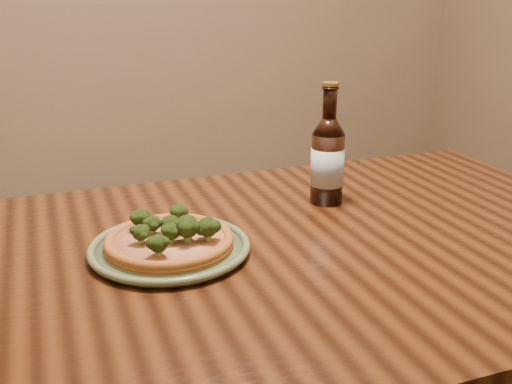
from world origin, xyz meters
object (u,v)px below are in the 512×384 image
object	(u,v)px
beer_bottle	(328,159)
table	(242,297)
plate	(170,248)
pizza	(170,239)

from	to	relation	value
beer_bottle	table	bearing A→B (deg)	-154.23
plate	beer_bottle	bearing A→B (deg)	20.26
table	plate	size ratio (longest dim) A/B	5.50
table	pizza	world-z (taller)	pizza
beer_bottle	pizza	bearing A→B (deg)	-168.40
pizza	beer_bottle	distance (m)	0.41
beer_bottle	plate	bearing A→B (deg)	-168.54
plate	beer_bottle	distance (m)	0.42
pizza	plate	bearing A→B (deg)	142.32
plate	beer_bottle	world-z (taller)	beer_bottle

